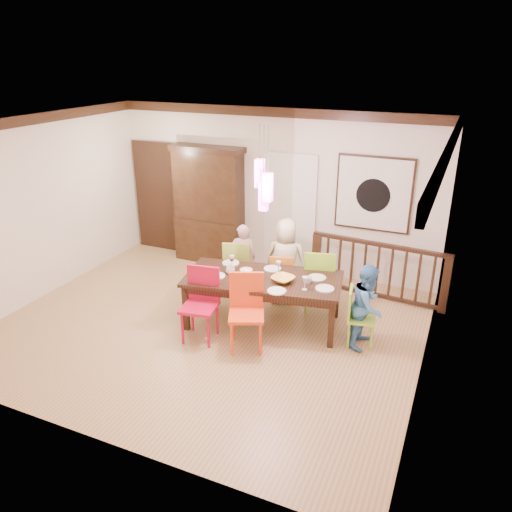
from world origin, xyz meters
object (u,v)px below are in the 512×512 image
at_px(chair_far_left, 238,262).
at_px(person_end_right, 368,306).
at_px(balustrade, 377,269).
at_px(person_far_left, 243,258).
at_px(dining_table, 263,282).
at_px(chair_end_right, 362,313).
at_px(china_hutch, 209,205).
at_px(person_far_mid, 286,261).

xyz_separation_m(chair_far_left, person_end_right, (2.29, -0.74, 0.04)).
distance_m(balustrade, person_far_left, 2.20).
bearing_deg(chair_far_left, person_far_left, -124.73).
bearing_deg(person_far_left, balustrade, 174.48).
height_order(chair_far_left, person_far_left, person_far_left).
height_order(dining_table, balustrade, balustrade).
bearing_deg(chair_end_right, person_far_left, 58.47).
bearing_deg(chair_far_left, chair_end_right, 144.18).
height_order(chair_far_left, china_hutch, china_hutch).
height_order(chair_end_right, person_far_mid, person_far_mid).
height_order(china_hutch, person_end_right, china_hutch).
distance_m(china_hutch, person_far_left, 1.60).
bearing_deg(person_far_mid, balustrade, -163.57).
height_order(chair_far_left, balustrade, balustrade).
relative_size(balustrade, person_far_left, 1.91).
relative_size(chair_end_right, china_hutch, 0.38).
height_order(china_hutch, balustrade, china_hutch).
height_order(chair_end_right, balustrade, balustrade).
relative_size(chair_far_left, chair_end_right, 1.16).
bearing_deg(dining_table, chair_end_right, -10.04).
bearing_deg(dining_table, person_far_left, 119.26).
bearing_deg(dining_table, person_far_mid, 77.03).
distance_m(dining_table, china_hutch, 2.69).
bearing_deg(person_far_left, china_hutch, -62.66).
bearing_deg(balustrade, person_far_mid, -147.96).
bearing_deg(dining_table, balustrade, 37.52).
xyz_separation_m(chair_far_left, chair_end_right, (2.23, -0.76, -0.07)).
distance_m(china_hutch, balustrade, 3.33).
height_order(dining_table, chair_far_left, chair_far_left).
bearing_deg(chair_end_right, person_end_right, -79.70).
bearing_deg(chair_far_left, person_far_mid, 167.60).
bearing_deg(person_far_mid, person_far_left, -14.53).
xyz_separation_m(person_far_left, person_end_right, (2.25, -0.85, 0.00)).
bearing_deg(person_far_mid, chair_far_left, -6.20).
bearing_deg(person_far_left, chair_far_left, 49.96).
height_order(dining_table, person_end_right, person_end_right).
height_order(dining_table, person_far_mid, person_far_mid).
bearing_deg(chair_end_right, balustrade, -6.57).
distance_m(dining_table, person_far_mid, 0.84).
distance_m(dining_table, person_far_left, 1.15).
xyz_separation_m(dining_table, person_far_left, (-0.74, 0.89, -0.08)).
relative_size(person_far_mid, person_end_right, 1.17).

